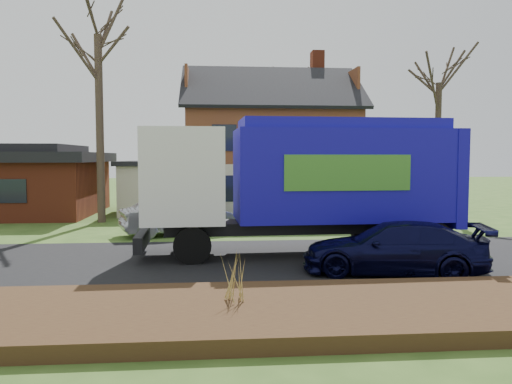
{
  "coord_description": "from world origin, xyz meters",
  "views": [
    {
      "loc": [
        -1.13,
        -14.41,
        3.05
      ],
      "look_at": [
        0.31,
        2.5,
        1.86
      ],
      "focal_mm": 35.0,
      "sensor_mm": 36.0,
      "label": 1
    }
  ],
  "objects": [
    {
      "name": "ground",
      "position": [
        0.0,
        0.0,
        0.0
      ],
      "size": [
        120.0,
        120.0,
        0.0
      ],
      "primitive_type": "plane",
      "color": "#304F1A",
      "rests_on": "ground"
    },
    {
      "name": "road",
      "position": [
        0.0,
        0.0,
        0.01
      ],
      "size": [
        80.0,
        7.0,
        0.02
      ],
      "primitive_type": "cube",
      "color": "black",
      "rests_on": "ground"
    },
    {
      "name": "mulch_verge",
      "position": [
        0.0,
        -5.3,
        0.15
      ],
      "size": [
        80.0,
        3.5,
        0.3
      ],
      "primitive_type": "cube",
      "color": "black",
      "rests_on": "ground"
    },
    {
      "name": "main_house",
      "position": [
        1.49,
        13.91,
        4.03
      ],
      "size": [
        12.95,
        8.95,
        9.26
      ],
      "color": "beige",
      "rests_on": "ground"
    },
    {
      "name": "ranch_house",
      "position": [
        -12.0,
        13.0,
        1.81
      ],
      "size": [
        9.8,
        8.2,
        3.7
      ],
      "color": "maroon",
      "rests_on": "ground"
    },
    {
      "name": "garbage_truck",
      "position": [
        1.8,
        0.96,
        2.43
      ],
      "size": [
        9.93,
        2.99,
        4.22
      ],
      "rotation": [
        0.0,
        0.0,
        0.04
      ],
      "color": "black",
      "rests_on": "ground"
    },
    {
      "name": "silver_sedan",
      "position": [
        -2.53,
        5.3,
        0.73
      ],
      "size": [
        4.66,
        2.89,
        1.45
      ],
      "primitive_type": "imported",
      "rotation": [
        0.0,
        0.0,
        1.9
      ],
      "color": "#93959A",
      "rests_on": "ground"
    },
    {
      "name": "navy_wagon",
      "position": [
        3.54,
        -1.87,
        0.68
      ],
      "size": [
        5.01,
        2.96,
        1.36
      ],
      "primitive_type": "imported",
      "rotation": [
        0.0,
        0.0,
        -1.81
      ],
      "color": "black",
      "rests_on": "ground"
    },
    {
      "name": "tree_front_west",
      "position": [
        -6.38,
        9.37,
        9.92
      ],
      "size": [
        4.05,
        4.05,
        12.04
      ],
      "color": "#453629",
      "rests_on": "ground"
    },
    {
      "name": "tree_front_east",
      "position": [
        10.54,
        10.81,
        8.01
      ],
      "size": [
        3.55,
        3.55,
        9.85
      ],
      "color": "#3B2F23",
      "rests_on": "ground"
    },
    {
      "name": "tree_back",
      "position": [
        5.06,
        21.14,
        8.72
      ],
      "size": [
        3.3,
        3.3,
        10.46
      ],
      "color": "#3C2E24",
      "rests_on": "ground"
    },
    {
      "name": "grass_clump_mid",
      "position": [
        -0.77,
        -5.0,
        0.75
      ],
      "size": [
        0.32,
        0.27,
        0.9
      ],
      "color": "#A48C48",
      "rests_on": "mulch_verge"
    }
  ]
}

